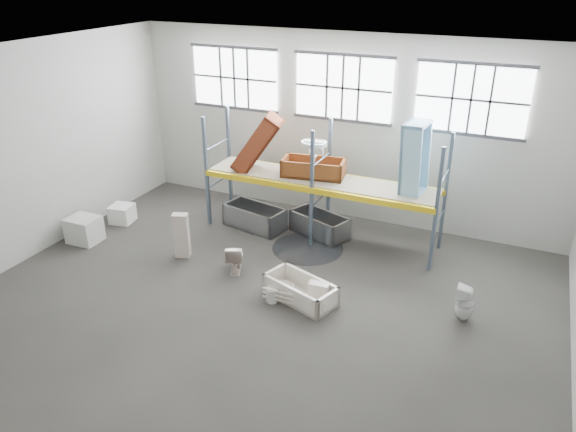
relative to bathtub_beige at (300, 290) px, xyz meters
The scene contains 33 objects.
floor 0.94m from the bathtub_beige, 146.27° to the right, with size 12.00×10.00×0.10m, color #45413C.
ceiling 4.90m from the bathtub_beige, 146.27° to the right, with size 12.00×10.00×0.10m, color silver.
wall_back 5.14m from the bathtub_beige, 99.27° to the left, with size 12.00×0.10×5.00m, color #A7A59B.
wall_front 6.04m from the bathtub_beige, 97.63° to the right, with size 12.00×0.10×5.00m, color #AFADA3.
wall_left 7.18m from the bathtub_beige, behind, with size 0.10×10.00×5.00m, color #B5B3A8.
window_left 6.83m from the bathtub_beige, 131.58° to the left, with size 2.60×0.04×1.60m, color white.
window_mid 5.63m from the bathtub_beige, 99.49° to the left, with size 2.60×0.04×1.60m, color white.
window_right 6.09m from the bathtub_beige, 61.06° to the left, with size 2.60×0.04×1.60m, color white.
rack_upright_la 4.63m from the bathtub_beige, 147.29° to the left, with size 0.08×0.08×3.00m, color slate.
rack_upright_lb 5.35m from the bathtub_beige, 136.09° to the left, with size 0.08×0.08×3.00m, color slate.
rack_upright_ma 2.82m from the bathtub_beige, 107.18° to the left, with size 0.08×0.08×3.00m, color slate.
rack_upright_mb 3.89m from the bathtub_beige, 101.65° to the left, with size 0.08×0.08×3.00m, color slate.
rack_upright_ra 3.53m from the bathtub_beige, 46.81° to the left, with size 0.08×0.08×3.00m, color slate.
rack_upright_rb 4.44m from the bathtub_beige, 57.94° to the left, with size 0.08×0.08×3.00m, color slate.
rack_beam_front 2.82m from the bathtub_beige, 107.18° to the left, with size 6.00×0.10×0.14m, color yellow.
rack_beam_back 3.89m from the bathtub_beige, 101.65° to the left, with size 6.00×0.10×0.14m, color yellow.
shelf_deck 3.38m from the bathtub_beige, 103.90° to the left, with size 5.90×1.10×0.03m, color gray.
wet_patch 2.34m from the bathtub_beige, 108.64° to the left, with size 1.80×1.80×0.00m, color black.
bathtub_beige is the anchor object (origin of this frame).
cistern_spare 0.41m from the bathtub_beige, ahead, with size 0.43×0.20×0.41m, color silver.
sink_in_tub 0.41m from the bathtub_beige, behind, with size 0.48×0.48×0.16m, color beige.
toilet_beige 1.92m from the bathtub_beige, 165.32° to the left, with size 0.39×0.69×0.70m, color beige.
cistern_tall 3.43m from the bathtub_beige, behind, with size 0.36×0.24×1.13m, color #C1ACA0.
toilet_white 3.34m from the bathtub_beige, 11.88° to the left, with size 0.35×0.36×0.78m, color white.
steel_tub_left 3.71m from the bathtub_beige, 132.68° to the left, with size 1.65×0.77×0.60m, color #A0A1A6, non-canonical shape.
steel_tub_right 3.15m from the bathtub_beige, 104.03° to the left, with size 1.55×0.72×0.57m, color #A2A4A9, non-canonical shape.
rust_tub_flat 3.62m from the bathtub_beige, 107.71° to the left, with size 1.57×0.74×0.44m, color brown, non-canonical shape.
rust_tub_tilted 4.38m from the bathtub_beige, 130.07° to the left, with size 1.66×0.78×0.47m, color brown, non-canonical shape.
sink_on_shelf 3.47m from the bathtub_beige, 107.14° to the left, with size 0.63×0.49×0.56m, color silver.
blue_tub_upright 4.11m from the bathtub_beige, 64.03° to the left, with size 1.74×0.82×0.49m, color #8EC3DF, non-canonical shape.
bucket 0.61m from the bathtub_beige, 149.80° to the right, with size 0.27×0.27×0.31m, color beige.
carton_near 6.12m from the bathtub_beige, behind, with size 0.77×0.66×0.66m, color beige.
carton_far 6.21m from the bathtub_beige, 165.75° to the left, with size 0.58×0.58×0.48m, color white.
Camera 1 is at (4.61, -8.64, 6.56)m, focal length 34.31 mm.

